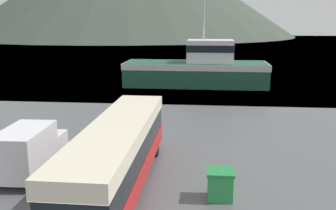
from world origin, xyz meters
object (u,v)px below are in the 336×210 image
object	(u,v)px
fishing_boat	(198,68)
delivery_van	(30,149)
tour_bus	(119,152)
storage_bin	(220,184)

from	to	relation	value
fishing_boat	delivery_van	bearing A→B (deg)	164.70
delivery_van	fishing_boat	bearing A→B (deg)	72.45
tour_bus	storage_bin	xyz separation A→B (m)	(4.62, -0.63, -1.11)
tour_bus	delivery_van	distance (m)	5.03
tour_bus	fishing_boat	bearing A→B (deg)	84.30
fishing_boat	storage_bin	distance (m)	29.78
storage_bin	delivery_van	bearing A→B (deg)	169.21
fishing_boat	tour_bus	bearing A→B (deg)	174.56
fishing_boat	storage_bin	world-z (taller)	fishing_boat
delivery_van	fishing_boat	xyz separation A→B (m)	(7.95, 27.89, 0.77)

